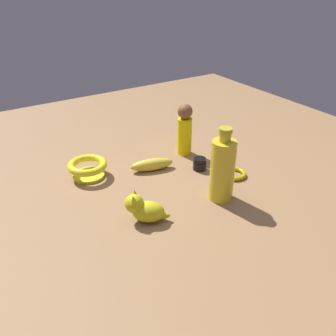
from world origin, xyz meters
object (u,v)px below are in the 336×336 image
Objects in this scene: nail_polish_jar at (200,164)px; banana at (152,165)px; bowl at (88,167)px; person_figure_adult at (185,129)px; bottle_tall at (222,169)px; cat_figurine at (144,209)px; bangle at (234,174)px.

nail_polish_jar is 0.31× the size of banana.
bowl reaches higher than nail_polish_jar.
person_figure_adult is 0.84× the size of bottle_tall.
person_figure_adult is at bearing 30.27° from banana.
cat_figurine is 0.29m from banana.
person_figure_adult is 0.39m from bowl.
person_figure_adult reaches higher than bangle.
cat_figurine is 0.27m from bottle_tall.
nail_polish_jar reaches higher than bangle.
cat_figurine is at bearing -96.05° from bottle_tall.
cat_figurine reaches higher than nail_polish_jar.
banana is at bearing -121.96° from nail_polish_jar.
person_figure_adult is 1.48× the size of bowl.
bangle is 0.37× the size of bottle_tall.
cat_figurine is 2.44× the size of nail_polish_jar.
person_figure_adult is at bearing -168.68° from bangle.
bowl is (-0.35, -0.30, -0.07)m from bottle_tall.
bowl reaches higher than bangle.
banana is at bearing -130.61° from bangle.
banana is 0.65× the size of bottle_tall.
bangle is 1.84× the size of nail_polish_jar.
nail_polish_jar is 0.16m from person_figure_adult.
bangle is 0.18m from bottle_tall.
person_figure_adult is at bearing 169.26° from nail_polish_jar.
cat_figurine is 0.35m from nail_polish_jar.
bangle is at bearing 37.08° from nail_polish_jar.
bowl is (-0.17, -0.35, 0.01)m from nail_polish_jar.
bowl is (-0.08, -0.21, 0.01)m from banana.
bottle_tall reaches higher than nail_polish_jar.
cat_figurine is 0.32m from bowl.
banana is at bearing -74.80° from person_figure_adult.
bottle_tall reaches higher than bowl.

